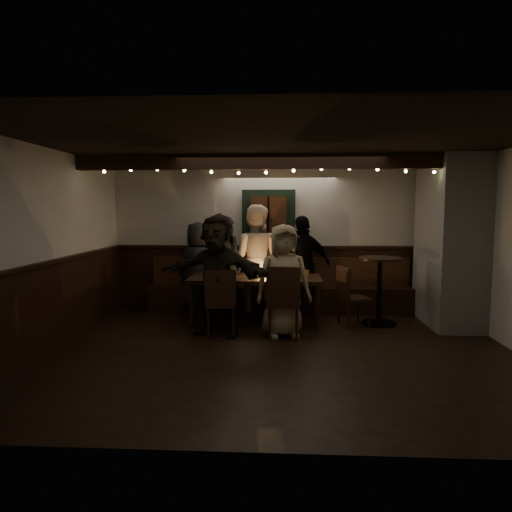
# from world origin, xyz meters

# --- Properties ---
(room) EXTENTS (6.02, 5.01, 2.62)m
(room) POSITION_xyz_m (1.07, 1.42, 1.07)
(room) COLOR black
(room) RESTS_ON ground
(dining_table) EXTENTS (2.07, 0.89, 0.90)m
(dining_table) POSITION_xyz_m (-0.38, 1.40, 0.68)
(dining_table) COLOR black
(dining_table) RESTS_ON ground
(chair_near_left) EXTENTS (0.49, 0.49, 0.96)m
(chair_near_left) POSITION_xyz_m (-0.83, 0.59, 0.54)
(chair_near_left) COLOR black
(chair_near_left) RESTS_ON ground
(chair_near_right) EXTENTS (0.50, 0.50, 1.03)m
(chair_near_right) POSITION_xyz_m (0.07, 0.51, 0.58)
(chair_near_right) COLOR black
(chair_near_right) RESTS_ON ground
(chair_end) EXTENTS (0.53, 0.53, 0.93)m
(chair_end) POSITION_xyz_m (1.08, 1.27, 0.52)
(chair_end) COLOR black
(chair_end) RESTS_ON ground
(high_top) EXTENTS (0.66, 0.66, 1.06)m
(high_top) POSITION_xyz_m (1.57, 1.42, 0.67)
(high_top) COLOR black
(high_top) RESTS_ON ground
(person_a) EXTENTS (0.88, 0.70, 1.59)m
(person_a) POSITION_xyz_m (-1.40, 2.08, 0.79)
(person_a) COLOR black
(person_a) RESTS_ON ground
(person_b) EXTENTS (0.72, 0.60, 1.70)m
(person_b) POSITION_xyz_m (-0.93, 2.06, 0.85)
(person_b) COLOR black
(person_b) RESTS_ON ground
(person_c) EXTENTS (1.02, 0.86, 1.88)m
(person_c) POSITION_xyz_m (-0.43, 2.15, 0.94)
(person_c) COLOR beige
(person_c) RESTS_ON ground
(person_d) EXTENTS (1.04, 0.66, 1.54)m
(person_d) POSITION_xyz_m (0.09, 2.06, 0.77)
(person_d) COLOR maroon
(person_d) RESTS_ON ground
(person_e) EXTENTS (1.08, 0.73, 1.70)m
(person_e) POSITION_xyz_m (0.41, 2.11, 0.85)
(person_e) COLOR black
(person_e) RESTS_ON ground
(person_f) EXTENTS (1.70, 0.97, 1.75)m
(person_f) POSITION_xyz_m (-0.88, 0.66, 0.87)
(person_f) COLOR black
(person_f) RESTS_ON ground
(person_g) EXTENTS (0.87, 0.66, 1.60)m
(person_g) POSITION_xyz_m (0.06, 0.66, 0.80)
(person_g) COLOR tan
(person_g) RESTS_ON ground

